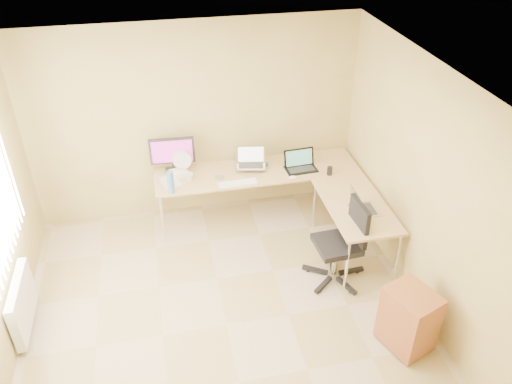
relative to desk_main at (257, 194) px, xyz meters
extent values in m
plane|color=tan|center=(-0.72, -1.85, -0.36)|extent=(4.50, 4.50, 0.00)
plane|color=white|center=(-0.72, -1.85, 2.24)|extent=(4.50, 4.50, 0.00)
plane|color=tan|center=(-0.72, 0.40, 0.93)|extent=(4.50, 0.00, 4.50)
plane|color=tan|center=(1.38, -1.85, 0.93)|extent=(0.00, 4.50, 4.50)
cube|color=tan|center=(0.00, 0.00, 0.00)|extent=(2.65, 0.70, 0.73)
cube|color=tan|center=(0.98, -1.00, 0.00)|extent=(0.70, 1.30, 0.73)
cube|color=black|center=(-1.06, 0.20, 0.61)|extent=(0.58, 0.21, 0.49)
cube|color=#1F6450|center=(0.01, 0.16, 0.39)|extent=(0.30, 0.34, 0.05)
cube|color=#A7A7A7|center=(-0.07, 0.04, 0.53)|extent=(0.42, 0.35, 0.24)
cube|color=black|center=(0.56, -0.10, 0.49)|extent=(0.42, 0.32, 0.25)
cube|color=white|center=(-0.30, -0.28, 0.38)|extent=(0.49, 0.15, 0.02)
ellipsoid|color=white|center=(0.40, -0.30, 0.38)|extent=(0.12, 0.09, 0.04)
imported|color=white|center=(-0.89, -0.07, 0.42)|extent=(0.14, 0.14, 0.10)
cylinder|color=silver|center=(-0.51, -0.11, 0.38)|extent=(0.16, 0.16, 0.03)
cylinder|color=teal|center=(-1.13, -0.30, 0.51)|extent=(0.09, 0.09, 0.29)
cube|color=silver|center=(-1.13, -0.05, 0.37)|extent=(0.30, 0.36, 0.01)
cube|color=white|center=(-1.00, 0.08, 0.40)|extent=(0.24, 0.21, 0.08)
cylinder|color=silver|center=(-0.95, 0.13, 0.52)|extent=(0.29, 0.29, 0.31)
cylinder|color=black|center=(0.88, -0.30, 0.42)|extent=(0.08, 0.08, 0.11)
cube|color=#B6B7BE|center=(1.02, -1.14, 0.49)|extent=(0.37, 0.29, 0.25)
cube|color=black|center=(0.62, -1.39, 0.13)|extent=(0.65, 0.65, 1.02)
cube|color=#A65823|center=(0.99, -2.47, -0.01)|extent=(0.53, 0.59, 0.67)
cube|color=white|center=(-2.75, -1.45, -0.02)|extent=(0.09, 0.80, 0.55)
camera|label=1|loc=(-1.20, -5.57, 3.79)|focal=35.87mm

